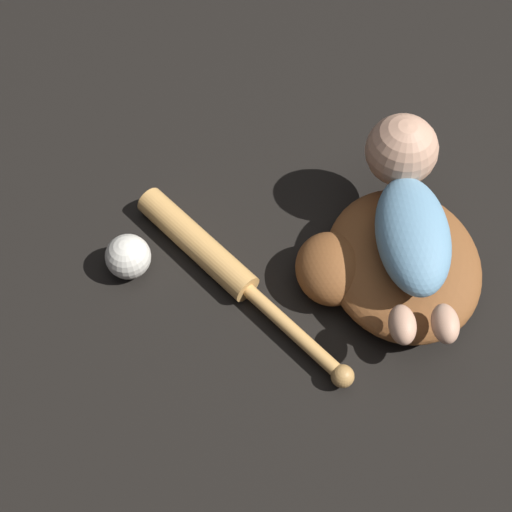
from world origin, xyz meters
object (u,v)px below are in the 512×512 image
at_px(baseball_glove, 391,264).
at_px(baseball_bat, 217,261).
at_px(baby_figure, 408,201).
at_px(baseball, 128,257).

distance_m(baseball_glove, baseball_bat, 0.29).
xyz_separation_m(baseball_glove, baseball_bat, (0.13, 0.26, -0.02)).
bearing_deg(baby_figure, baseball_glove, 139.58).
bearing_deg(baseball_bat, baseball, 66.32).
bearing_deg(baseball_bat, baby_figure, -104.87).
height_order(baby_figure, baseball_bat, baby_figure).
bearing_deg(baseball_glove, baseball_bat, 63.79).
xyz_separation_m(baseball_bat, baseball, (0.06, 0.13, 0.01)).
height_order(baby_figure, baseball, baby_figure).
distance_m(baseball_glove, baseball, 0.44).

